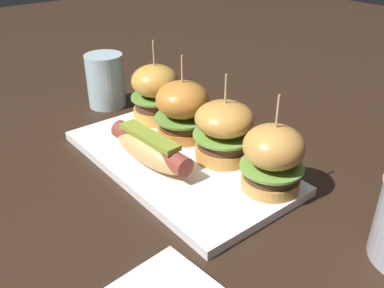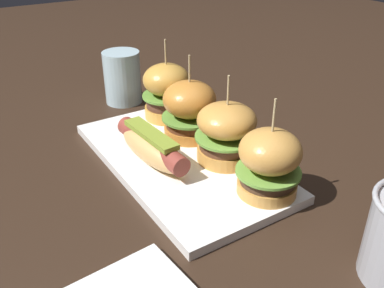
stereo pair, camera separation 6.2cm
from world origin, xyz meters
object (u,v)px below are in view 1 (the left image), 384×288
platter_main (177,161)px  slider_far_left (155,92)px  slider_center_right (224,130)px  hot_dog (150,149)px  slider_center_left (183,109)px  water_glass (106,80)px  slider_far_right (273,157)px

platter_main → slider_far_left: size_ratio=2.60×
platter_main → slider_center_right: slider_center_right is taller
slider_far_left → platter_main: bearing=-22.4°
hot_dog → slider_far_left: size_ratio=1.13×
slider_far_left → slider_center_left: bearing=-3.2°
hot_dog → slider_far_left: bearing=142.0°
slider_far_left → slider_center_left: (0.09, -0.00, -0.00)m
hot_dog → water_glass: (-0.27, 0.07, 0.01)m
hot_dog → slider_center_right: size_ratio=1.22×
slider_far_left → slider_far_right: bearing=-1.0°
slider_far_right → water_glass: bearing=-177.3°
platter_main → slider_center_left: bearing=134.6°
slider_far_left → slider_center_left: slider_far_left is taller
hot_dog → slider_center_right: slider_center_right is taller
platter_main → water_glass: bearing=173.6°
slider_far_left → slider_center_left: 0.09m
slider_center_right → water_glass: size_ratio=1.28×
water_glass → slider_far_left: bearing=10.1°
platter_main → slider_far_right: 0.17m
slider_center_right → slider_far_right: 0.10m
platter_main → water_glass: size_ratio=3.57×
platter_main → slider_far_right: size_ratio=2.77×
platter_main → hot_dog: 0.05m
slider_center_right → water_glass: (-0.33, -0.03, -0.01)m
slider_far_left → slider_far_right: (0.29, -0.00, -0.00)m
platter_main → hot_dog: (-0.01, -0.04, 0.03)m
slider_far_left → slider_center_right: 0.19m
slider_center_left → slider_far_left: bearing=176.8°
slider_far_left → slider_far_right: size_ratio=1.06×
platter_main → slider_far_right: (0.15, 0.05, 0.06)m
platter_main → slider_far_left: slider_far_left is taller
platter_main → slider_center_left: (-0.05, 0.05, 0.06)m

